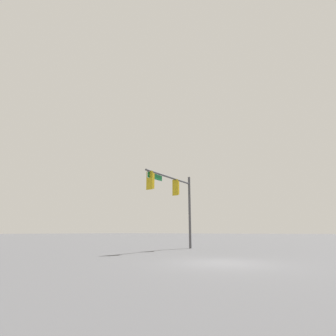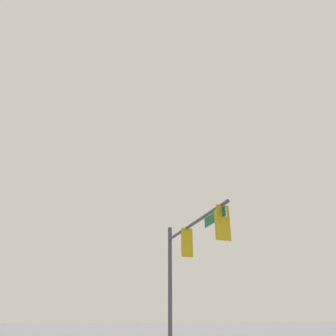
{
  "view_description": "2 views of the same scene",
  "coord_description": "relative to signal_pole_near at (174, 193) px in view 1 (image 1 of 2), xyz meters",
  "views": [
    {
      "loc": [
        11.42,
        4.76,
        1.33
      ],
      "look_at": [
        -6.27,
        -7.14,
        6.55
      ],
      "focal_mm": 28.0,
      "sensor_mm": 36.0,
      "label": 1
    },
    {
      "loc": [
        7.86,
        -11.4,
        1.63
      ],
      "look_at": [
        -4.89,
        -7.59,
        7.81
      ],
      "focal_mm": 35.0,
      "sensor_mm": 36.0,
      "label": 2
    }
  ],
  "objects": [
    {
      "name": "signal_pole_near",
      "position": [
        0.0,
        0.0,
        0.0
      ],
      "size": [
        6.49,
        0.64,
        6.07
      ],
      "color": "#47474C",
      "rests_on": "ground_plane"
    },
    {
      "name": "ground_plane",
      "position": [
        5.95,
        6.31,
        -4.33
      ],
      "size": [
        400.0,
        400.0,
        0.0
      ],
      "primitive_type": "plane",
      "color": "#474749"
    }
  ]
}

